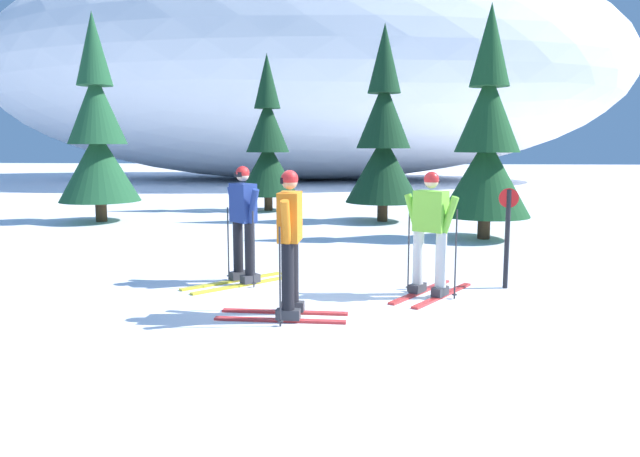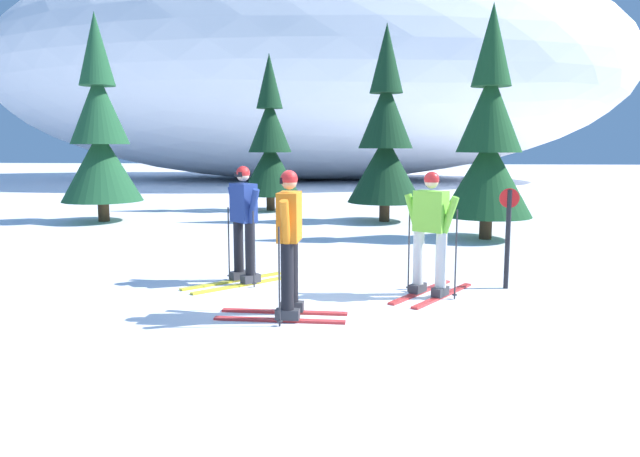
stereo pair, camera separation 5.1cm
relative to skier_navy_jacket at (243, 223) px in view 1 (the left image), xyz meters
name	(u,v)px [view 1 (the left image)]	position (x,y,z in m)	size (l,w,h in m)	color
ground_plane	(315,303)	(1.18, -1.09, -0.91)	(120.00, 120.00, 0.00)	white
skier_navy_jacket	(243,223)	(0.00, 0.00, 0.00)	(1.53, 1.55, 1.76)	gold
skier_lime_jacket	(430,231)	(2.71, -0.56, -0.02)	(1.26, 1.65, 1.71)	red
skier_orange_jacket	(289,240)	(0.94, -1.77, 0.03)	(1.58, 0.83, 1.77)	red
pine_tree_far_left	(97,136)	(-5.41, 6.94, 1.40)	(2.14, 2.14, 5.54)	#47301E
pine_tree_center_left	(268,146)	(-1.35, 10.10, 1.13)	(1.89, 1.89, 4.89)	#47301E
pine_tree_center_right	(383,140)	(2.22, 7.63, 1.28)	(2.03, 2.03, 5.25)	#47301E
pine_tree_far_right	(487,143)	(4.40, 4.70, 1.20)	(1.95, 1.95, 5.06)	#47301E
snow_ridge_background	(300,68)	(-2.41, 27.80, 5.71)	(38.42, 21.19, 13.25)	white
trail_marker_post	(507,232)	(3.86, -0.01, -0.09)	(0.28, 0.07, 1.45)	black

